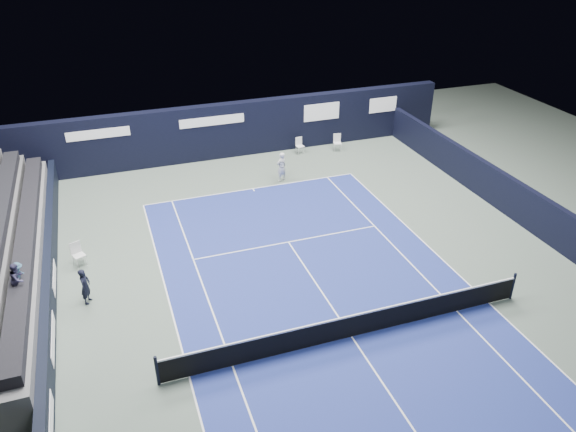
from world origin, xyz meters
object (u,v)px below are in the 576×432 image
folding_chair_back_b (337,141)px  line_judge_chair (77,252)px  tennis_net (353,325)px  tennis_player (281,167)px  folding_chair_back_a (299,142)px

folding_chair_back_b → line_judge_chair: 16.51m
line_judge_chair → tennis_net: bearing=-66.0°
folding_chair_back_b → tennis_player: tennis_player is taller
folding_chair_back_b → line_judge_chair: size_ratio=0.99×
folding_chair_back_a → folding_chair_back_b: size_ratio=0.94×
folding_chair_back_b → tennis_net: size_ratio=0.08×
folding_chair_back_a → line_judge_chair: 14.76m
folding_chair_back_b → tennis_player: bearing=-133.8°
folding_chair_back_a → tennis_net: size_ratio=0.07×
tennis_net → line_judge_chair: bearing=138.2°
folding_chair_back_b → tennis_net: 16.41m
folding_chair_back_b → line_judge_chair: (-14.64, -7.63, 0.01)m
tennis_net → tennis_player: tennis_player is taller
line_judge_chair → tennis_player: size_ratio=0.63×
tennis_net → folding_chair_back_a: bearing=76.0°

